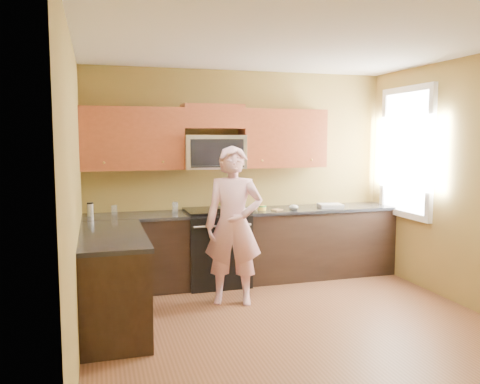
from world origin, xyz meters
name	(u,v)px	position (x,y,z in m)	size (l,w,h in m)	color
floor	(298,329)	(0.00, 0.00, 0.00)	(4.00, 4.00, 0.00)	brown
ceiling	(301,42)	(0.00, 0.00, 2.70)	(4.00, 4.00, 0.00)	white
wall_back	(240,175)	(0.00, 2.00, 1.35)	(4.00, 4.00, 0.00)	olive
wall_front	(443,226)	(0.00, -2.00, 1.35)	(4.00, 4.00, 0.00)	olive
wall_left	(75,197)	(-2.00, 0.00, 1.35)	(4.00, 4.00, 0.00)	olive
wall_right	(476,184)	(2.00, 0.00, 1.35)	(4.00, 4.00, 0.00)	olive
cabinet_back_run	(246,247)	(0.00, 1.70, 0.44)	(4.00, 0.60, 0.88)	black
cabinet_left_run	(113,282)	(-1.70, 0.60, 0.44)	(0.60, 1.60, 0.88)	black
countertop_back	(246,212)	(0.00, 1.69, 0.90)	(4.00, 0.62, 0.04)	black
countertop_left	(112,235)	(-1.69, 0.60, 0.90)	(0.62, 1.60, 0.04)	black
stove	(216,247)	(-0.40, 1.68, 0.47)	(0.76, 0.65, 0.95)	black
microwave	(214,169)	(-0.40, 1.80, 1.45)	(0.76, 0.40, 0.42)	silver
upper_cab_left	(133,170)	(-1.39, 1.83, 1.45)	(1.22, 0.33, 0.75)	brown
upper_cab_right	(282,167)	(0.54, 1.83, 1.45)	(1.12, 0.33, 0.75)	brown
upper_cab_over_mw	(213,116)	(-0.40, 1.83, 2.10)	(0.76, 0.33, 0.30)	brown
window	(407,152)	(1.98, 1.20, 1.65)	(0.06, 1.06, 1.66)	white
woman	(234,226)	(-0.39, 0.92, 0.87)	(0.64, 0.42, 1.75)	pink
frying_pan	(222,212)	(-0.38, 1.43, 0.95)	(0.27, 0.48, 0.06)	black
butter_tub	(262,210)	(0.18, 1.62, 0.92)	(0.11, 0.11, 0.08)	yellow
toast_slice	(277,210)	(0.37, 1.57, 0.93)	(0.11, 0.11, 0.01)	#B27F47
napkin_a	(243,210)	(-0.09, 1.53, 0.95)	(0.11, 0.12, 0.06)	silver
napkin_b	(294,207)	(0.59, 1.56, 0.95)	(0.12, 0.13, 0.07)	silver
dish_towel	(330,206)	(1.13, 1.60, 0.95)	(0.30, 0.24, 0.05)	white
travel_mug	(90,216)	(-1.90, 1.77, 0.92)	(0.07, 0.07, 0.16)	silver
glass_a	(114,210)	(-1.63, 1.74, 0.98)	(0.07, 0.07, 0.12)	silver
glass_b	(175,207)	(-0.89, 1.85, 0.98)	(0.07, 0.07, 0.12)	silver
glass_c	(175,207)	(-0.89, 1.80, 0.98)	(0.07, 0.07, 0.12)	silver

